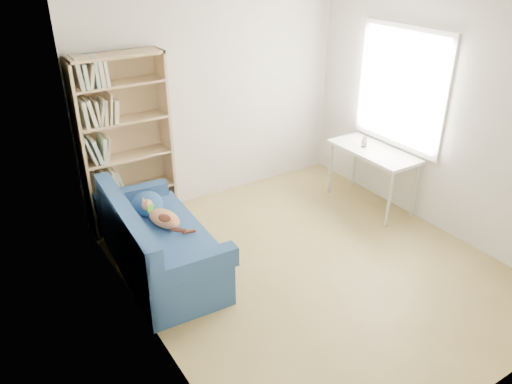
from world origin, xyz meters
The scene contains 6 objects.
ground centered at (0.00, 0.00, 0.00)m, with size 4.00×4.00×0.00m, color olive.
room_shell centered at (0.10, 0.03, 1.64)m, with size 3.54×4.04×2.62m.
sofa centered at (-1.36, 0.78, 0.32)m, with size 0.91×1.75×0.84m.
bookshelf centered at (-1.23, 1.83, 0.93)m, with size 1.01×0.31×2.01m.
desk centered at (1.47, 0.67, 0.67)m, with size 0.53×1.15×0.75m.
pen_cup centered at (1.44, 0.82, 0.80)m, with size 0.08×0.08×0.15m.
Camera 1 is at (-2.80, -3.32, 3.08)m, focal length 35.00 mm.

